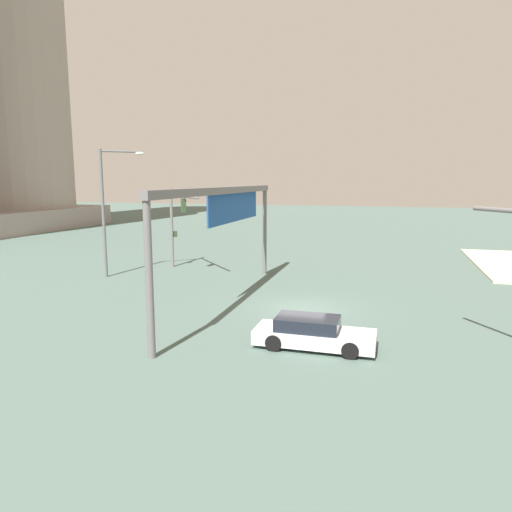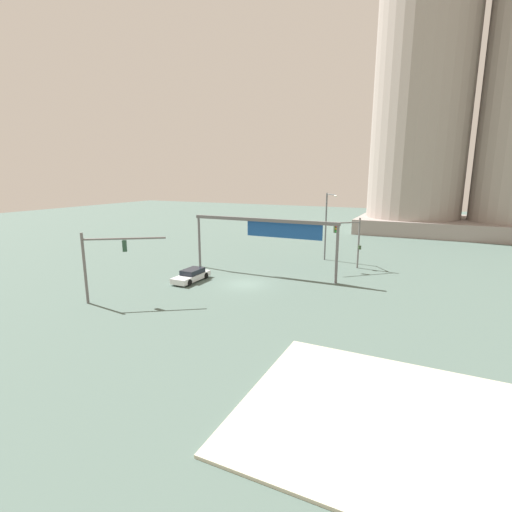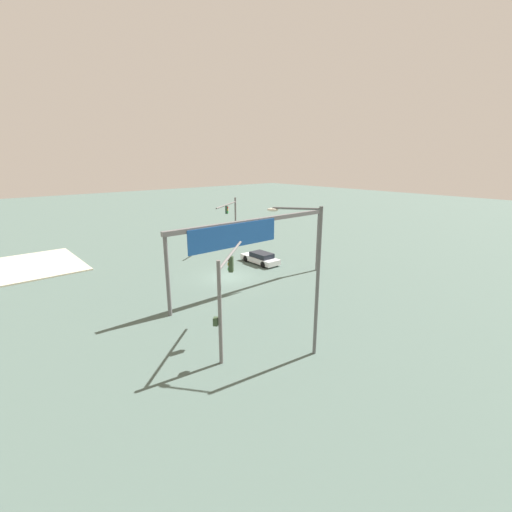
% 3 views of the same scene
% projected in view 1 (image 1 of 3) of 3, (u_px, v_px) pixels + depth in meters
% --- Properties ---
extents(ground_plane, '(191.90, 191.90, 0.00)m').
position_uv_depth(ground_plane, '(302.00, 308.00, 23.68)').
color(ground_plane, '#4A6058').
extents(traffic_signal_near_corner, '(5.08, 4.31, 5.85)m').
position_uv_depth(traffic_signal_near_corner, '(177.00, 216.00, 33.25)').
color(traffic_signal_near_corner, slate).
rests_on(traffic_signal_near_corner, ground).
extents(streetlamp_curved_arm, '(1.96, 2.39, 8.45)m').
position_uv_depth(streetlamp_curved_arm, '(108.00, 203.00, 30.78)').
color(streetlamp_curved_arm, '#5B5D5F').
rests_on(streetlamp_curved_arm, ground).
extents(overhead_sign_gantry, '(16.53, 0.43, 6.10)m').
position_uv_depth(overhead_sign_gantry, '(228.00, 208.00, 24.65)').
color(overhead_sign_gantry, slate).
rests_on(overhead_sign_gantry, ground).
extents(sedan_car_approaching, '(1.84, 4.66, 1.21)m').
position_uv_depth(sedan_car_approaching, '(313.00, 333.00, 18.10)').
color(sedan_car_approaching, silver).
rests_on(sedan_car_approaching, ground).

